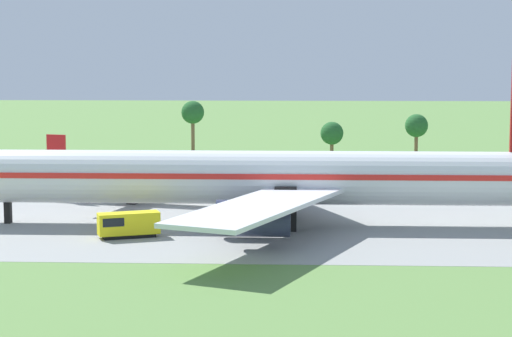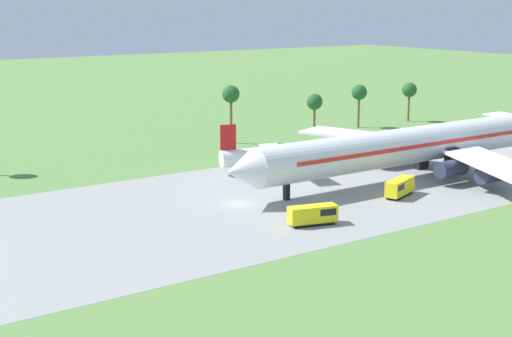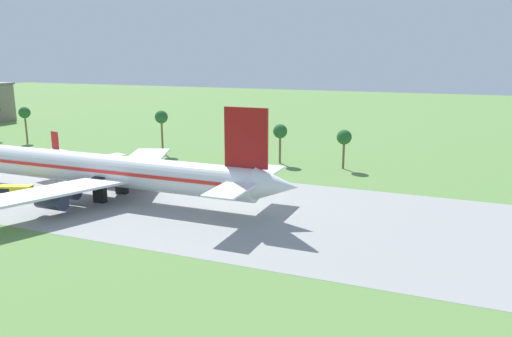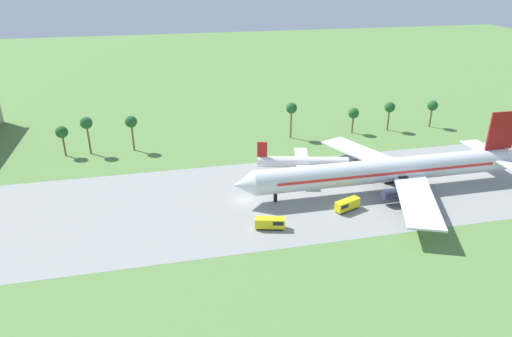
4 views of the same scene
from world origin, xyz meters
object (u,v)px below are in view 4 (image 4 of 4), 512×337
Objects in this scene: jet_airliner at (391,170)px; baggage_tug at (347,205)px; regional_aircraft at (302,162)px; fuel_truck at (271,223)px.

baggage_tug is (-14.89, -7.89, -3.97)m from jet_airliner.
jet_airliner reaches higher than baggage_tug.
baggage_tug is (3.39, -23.16, -1.42)m from regional_aircraft.
fuel_truck is (-34.20, -11.82, -4.02)m from jet_airliner.
baggage_tug is 19.70m from fuel_truck.
regional_aircraft is at bearing 140.13° from jet_airliner.
fuel_truck is at bearing -120.45° from regional_aircraft.
fuel_truck is at bearing -168.50° from baggage_tug.
regional_aircraft reaches higher than baggage_tug.
baggage_tug is at bearing -81.67° from regional_aircraft.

